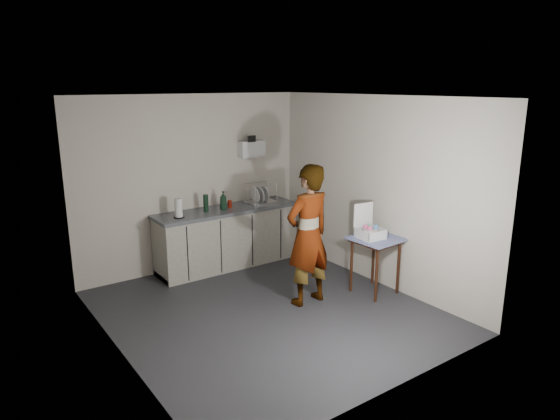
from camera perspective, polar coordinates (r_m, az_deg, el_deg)
ground at (r=6.31m, az=-1.38°, el=-11.51°), size 4.00×4.00×0.00m
wall_back at (r=7.55m, az=-9.94°, el=3.06°), size 3.60×0.02×2.60m
wall_right at (r=6.99m, az=10.80°, el=2.12°), size 0.02×4.00×2.60m
wall_left at (r=5.12m, az=-18.33°, el=-2.88°), size 0.02×4.00×2.60m
ceiling at (r=5.68m, az=-1.55°, el=12.76°), size 3.60×4.00×0.01m
kitchen_counter at (r=7.70m, az=-6.04°, el=-3.30°), size 2.24×0.62×0.91m
wall_shelf at (r=7.90m, az=-3.27°, el=7.03°), size 0.42×0.18×0.37m
side_table at (r=6.73m, az=10.89°, el=-3.94°), size 0.63×0.63×0.77m
standing_man at (r=6.25m, az=3.23°, el=-2.90°), size 0.68×0.47×1.80m
soap_bottle at (r=7.46m, az=-6.50°, el=1.09°), size 0.13×0.13×0.28m
soda_can at (r=7.60m, az=-5.76°, el=0.70°), size 0.06×0.06×0.11m
dark_bottle at (r=7.38m, az=-8.47°, el=0.78°), size 0.08×0.08×0.26m
paper_towel at (r=7.12m, az=-11.52°, el=0.16°), size 0.16×0.16×0.28m
dish_rack at (r=7.87m, az=-2.24°, el=1.34°), size 0.45×0.34×0.31m
bakery_box at (r=6.66m, az=10.20°, el=-2.31°), size 0.34×0.35×0.44m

